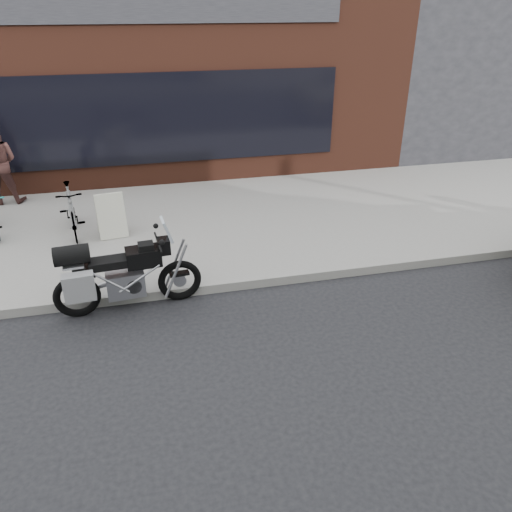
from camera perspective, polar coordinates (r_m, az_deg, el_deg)
The scene contains 7 objects.
ground at distance 5.12m, azimuth 12.61°, elevation -26.47°, with size 120.00×120.00×0.00m, color black.
near_sidewalk at distance 10.55m, azimuth -3.35°, elevation 4.84°, with size 44.00×6.00×0.15m, color gray.
storefront at distance 16.72m, azimuth -15.40°, elevation 19.99°, with size 14.00×10.07×4.50m.
neighbour_building at distance 20.33m, azimuth 23.46°, elevation 22.11°, with size 10.00×10.00×6.00m, color #252529.
motorcycle at distance 7.39m, azimuth -15.50°, elevation -2.12°, with size 2.13×0.80×1.35m.
bicycle_rear at distance 9.89m, azimuth -20.36°, elevation 4.95°, with size 0.44×1.55×0.93m, color gray.
sandwich_sign at distance 9.63m, azimuth -16.26°, elevation 4.61°, with size 0.57×0.53×0.81m.
Camera 1 is at (-1.65, -2.63, 4.07)m, focal length 35.00 mm.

